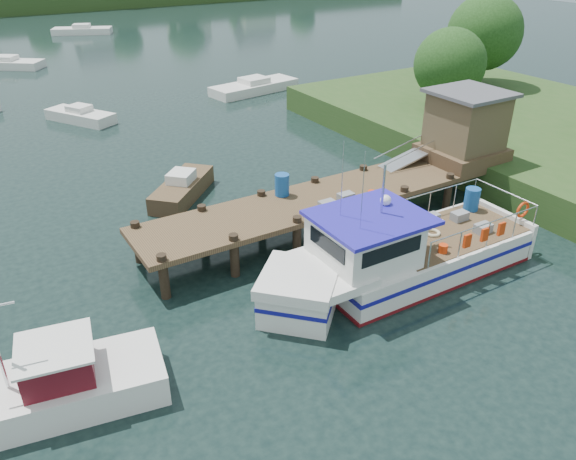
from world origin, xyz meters
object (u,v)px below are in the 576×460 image
moored_rowboat (182,188)px  moored_d (7,64)px  moored_b (80,115)px  moored_c (254,87)px  dock (421,152)px  lobster_boat (394,257)px  moored_far (82,30)px  work_boat (29,392)px

moored_rowboat → moored_d: (-2.82, 32.42, -0.07)m
moored_rowboat → moored_b: moored_rowboat is taller
moored_b → moored_c: bearing=27.9°
dock → moored_c: (2.79, 20.02, -1.85)m
moored_rowboat → moored_b: (-1.13, 13.72, -0.07)m
moored_rowboat → moored_d: moored_rowboat is taller
lobster_boat → moored_b: bearing=101.6°
moored_d → moored_far: bearing=33.6°
moored_far → moored_b: bearing=-94.2°
dock → work_boat: dock is taller
dock → moored_b: size_ratio=3.52×
moored_far → moored_rowboat: bearing=-89.0°
work_boat → dock: bearing=24.5°
lobster_boat → moored_rowboat: (-3.48, 9.97, -0.49)m
moored_rowboat → moored_d: 32.54m
moored_d → work_boat: bearing=-119.3°
moored_rowboat → moored_c: moored_rowboat is taller
work_boat → moored_far: bearing=85.5°
dock → moored_c: size_ratio=2.41×
lobster_boat → moored_d: 42.86m
dock → lobster_boat: (-5.14, -4.35, -1.31)m
lobster_boat → moored_d: (-6.31, 42.39, -0.55)m
moored_c → lobster_boat: bearing=-107.1°
moored_b → work_boat: bearing=-81.3°
lobster_boat → work_boat: size_ratio=1.53×
work_boat → moored_d: (5.11, 42.23, -0.21)m
lobster_boat → moored_rowboat: 10.57m
lobster_boat → work_boat: 11.42m
dock → moored_b: bearing=116.7°
dock → moored_far: 52.68m
moored_far → moored_d: moored_far is taller
moored_far → moored_b: size_ratio=1.42×
lobster_boat → moored_d: lobster_boat is taller
dock → lobster_boat: lobster_boat is taller
work_boat → moored_b: (6.80, 23.53, -0.21)m
moored_rowboat → moored_b: size_ratio=0.84×
work_boat → moored_b: work_boat is taller
dock → moored_d: size_ratio=2.75×
dock → moored_rowboat: dock is taller
dock → moored_b: dock is taller
moored_d → dock: bearing=-95.6°
moored_far → moored_b: 34.26m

